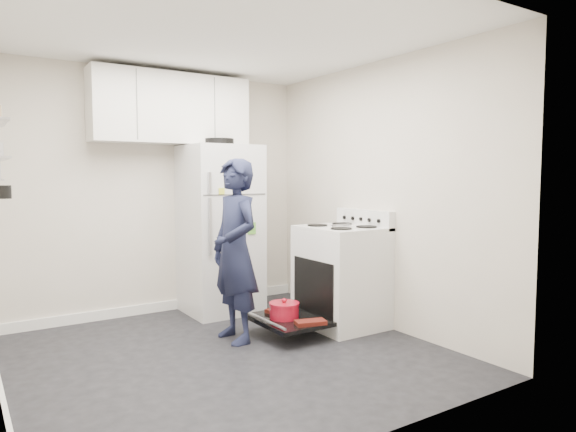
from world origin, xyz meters
TOP-DOWN VIEW (x-y plane):
  - room at (-0.03, 0.03)m, footprint 3.21×3.21m
  - electric_range at (1.26, 0.15)m, footprint 0.66×0.76m
  - open_oven_door at (0.66, 0.15)m, footprint 0.55×0.72m
  - refrigerator at (0.54, 1.25)m, footprint 0.72×0.74m
  - upper_cabinets at (0.10, 1.43)m, footprint 1.60×0.33m
  - person at (0.23, 0.30)m, footprint 0.40×0.59m

SIDE VIEW (x-z plane):
  - open_oven_door at x=0.66m, z-range 0.07..0.29m
  - electric_range at x=1.26m, z-range -0.08..1.02m
  - person at x=0.23m, z-range 0.00..1.58m
  - refrigerator at x=0.54m, z-range -0.03..1.78m
  - room at x=-0.03m, z-range -0.05..2.46m
  - upper_cabinets at x=0.10m, z-range 1.75..2.45m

